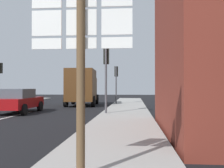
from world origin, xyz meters
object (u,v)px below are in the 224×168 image
sedan_far (18,100)px  traffic_light_far_right (116,76)px  traffic_light_near_right (106,65)px  delivery_truck (82,86)px  traffic_light_far_left (0,74)px  route_sign_post (81,60)px

sedan_far → traffic_light_far_right: traffic_light_far_right is taller
sedan_far → traffic_light_near_right: size_ratio=1.13×
traffic_light_far_right → traffic_light_near_right: bearing=-90.0°
delivery_truck → traffic_light_near_right: traffic_light_near_right is taller
delivery_truck → traffic_light_far_left: (-7.09, -0.46, 1.07)m
sedan_far → traffic_light_far_left: traffic_light_far_left is taller
route_sign_post → traffic_light_near_right: traffic_light_near_right is taller
traffic_light_far_left → sedan_far: bearing=-53.4°
route_sign_post → traffic_light_far_left: 19.95m
sedan_far → traffic_light_far_left: 7.69m
traffic_light_far_left → route_sign_post: bearing=-57.9°
sedan_far → route_sign_post: (6.17, -10.91, 1.24)m
traffic_light_far_left → traffic_light_near_right: bearing=-34.4°
sedan_far → delivery_truck: bearing=67.6°
sedan_far → delivery_truck: 7.01m
traffic_light_far_left → traffic_light_far_right: 10.05m
sedan_far → traffic_light_near_right: traffic_light_near_right is taller
traffic_light_far_left → traffic_light_near_right: (9.93, -6.80, 0.07)m
delivery_truck → traffic_light_far_right: 3.17m
sedan_far → traffic_light_far_left: bearing=126.6°
delivery_truck → traffic_light_far_right: (2.84, 1.08, 0.88)m
delivery_truck → traffic_light_far_right: bearing=20.8°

